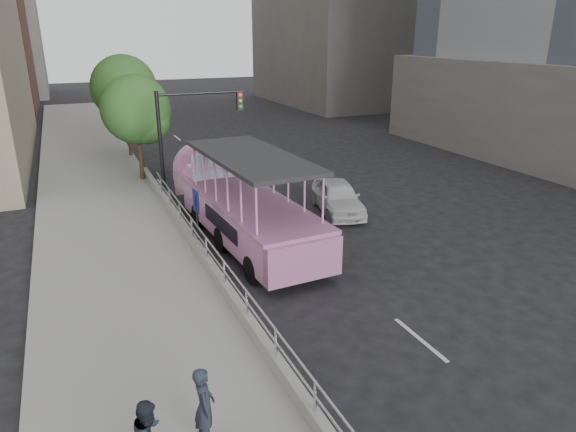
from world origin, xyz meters
The scene contains 11 objects.
ground centered at (0.00, 0.00, 0.00)m, with size 160.00×160.00×0.00m, color black.
sidewalk centered at (-5.75, 10.00, 0.15)m, with size 5.50×80.00×0.30m, color gray.
kerb_wall centered at (-3.12, 2.00, 0.48)m, with size 0.24×30.00×0.36m, color gray.
guardrail centered at (-3.12, 2.00, 1.14)m, with size 0.07×22.00×0.71m.
duck_boat centered at (-1.01, 7.02, 1.32)m, with size 3.19×10.86×3.56m.
car centered at (3.91, 7.83, 0.73)m, with size 1.72×4.27×1.46m, color beige.
pedestrian_near centered at (-5.19, -3.55, 1.12)m, with size 0.60×0.39×1.64m, color #222732.
parking_sign centered at (-3.00, 5.61, 1.59)m, with size 0.10×0.56×2.50m.
traffic_signal centered at (-1.70, 12.50, 3.50)m, with size 4.20×0.32×5.20m.
street_tree_near centered at (-3.30, 15.93, 3.82)m, with size 3.52×3.52×5.72m.
street_tree_far centered at (-3.10, 21.93, 4.31)m, with size 3.97×3.97×6.45m.
Camera 1 is at (-6.89, -11.28, 7.66)m, focal length 32.00 mm.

